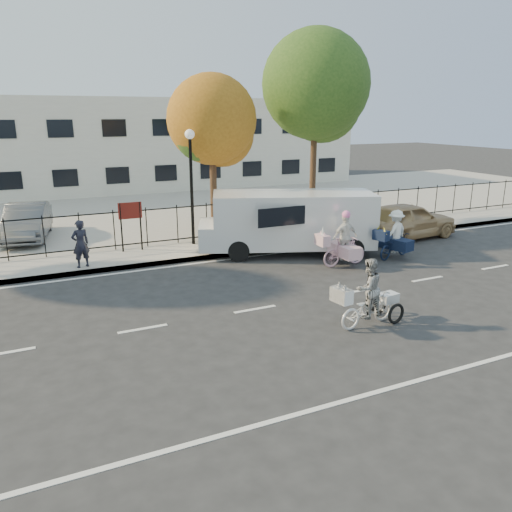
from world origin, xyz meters
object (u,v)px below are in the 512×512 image
lot_car_c (27,222)px  unicorn_bike (344,246)px  white_van (290,220)px  zebra_trike (368,300)px  bull_bike (395,239)px  gold_sedan (407,220)px  lamppost (191,167)px  pedestrian (81,244)px

lot_car_c → unicorn_bike: bearing=-30.8°
white_van → lot_car_c: white_van is taller
white_van → unicorn_bike: bearing=-46.4°
zebra_trike → lot_car_c: bearing=23.2°
bull_bike → gold_sedan: (2.41, 2.12, 0.07)m
bull_bike → gold_sedan: bull_bike is taller
lamppost → gold_sedan: (8.52, -2.30, -2.34)m
lamppost → lot_car_c: bearing=148.0°
lamppost → gold_sedan: lamppost is taller
lamppost → bull_bike: (6.11, -4.42, -2.41)m
lamppost → pedestrian: size_ratio=2.74×
lamppost → white_van: bearing=-37.4°
unicorn_bike → gold_sedan: size_ratio=0.42×
lamppost → lot_car_c: (-5.79, 3.62, -2.26)m
lamppost → zebra_trike: 9.35m
pedestrian → lamppost: bearing=-178.1°
unicorn_bike → gold_sedan: (4.62, 2.16, 0.06)m
zebra_trike → bull_bike: (4.54, 4.46, 0.04)m
bull_bike → pedestrian: (-10.38, 3.05, 0.24)m
unicorn_bike → pedestrian: (-8.18, 3.09, 0.23)m
bull_bike → pedestrian: 10.82m
bull_bike → lamppost: bearing=37.9°
unicorn_bike → bull_bike: unicorn_bike is taller
bull_bike → pedestrian: bearing=57.4°
pedestrian → lot_car_c: bearing=-89.0°
pedestrian → lot_car_c: pedestrian is taller
bull_bike → lot_car_c: (-11.91, 8.04, 0.15)m
zebra_trike → unicorn_bike: 5.00m
unicorn_bike → gold_sedan: unicorn_bike is taller
lamppost → white_van: size_ratio=0.63×
white_van → gold_sedan: (5.52, -0.00, -0.48)m
gold_sedan → pedestrian: pedestrian is taller
lamppost → gold_sedan: size_ratio=0.96×
bull_bike → lot_car_c: size_ratio=0.46×
bull_bike → unicorn_bike: bearing=75.0°
bull_bike → gold_sedan: size_ratio=0.43×
bull_bike → lot_car_c: bearing=39.7°
unicorn_bike → bull_bike: size_ratio=0.99×
lamppost → zebra_trike: (1.57, -8.88, -2.45)m
lamppost → bull_bike: 7.92m
zebra_trike → lamppost: bearing=2.7°
gold_sedan → pedestrian: (-12.79, 0.93, 0.17)m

